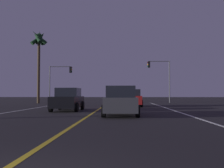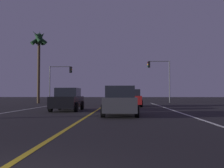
% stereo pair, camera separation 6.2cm
% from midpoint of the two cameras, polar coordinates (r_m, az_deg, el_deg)
% --- Properties ---
extents(lane_edge_right, '(0.16, 39.64, 0.01)m').
position_cam_midpoint_polar(lane_edge_right, '(17.27, 15.26, -6.25)').
color(lane_edge_right, silver).
rests_on(lane_edge_right, ground).
extents(lane_edge_left, '(0.16, 39.64, 0.01)m').
position_cam_midpoint_polar(lane_edge_left, '(18.55, -22.63, -5.88)').
color(lane_edge_left, silver).
rests_on(lane_edge_left, ground).
extents(lane_center_divider, '(0.16, 39.64, 0.01)m').
position_cam_midpoint_polar(lane_center_divider, '(16.95, -4.40, -6.40)').
color(lane_center_divider, gold).
rests_on(lane_center_divider, ground).
extents(car_lead_same_lane, '(2.02, 4.30, 1.70)m').
position_cam_midpoint_polar(car_lead_same_lane, '(15.18, 1.81, -3.81)').
color(car_lead_same_lane, black).
rests_on(car_lead_same_lane, ground).
extents(car_ahead_far, '(2.02, 4.30, 1.70)m').
position_cam_midpoint_polar(car_ahead_far, '(25.99, 4.23, -3.13)').
color(car_ahead_far, black).
rests_on(car_ahead_far, ground).
extents(car_oncoming, '(2.02, 4.30, 1.70)m').
position_cam_midpoint_polar(car_oncoming, '(19.81, -9.71, -3.40)').
color(car_oncoming, black).
rests_on(car_oncoming, ground).
extents(traffic_light_near_right, '(3.20, 0.36, 5.94)m').
position_cam_midpoint_polar(traffic_light_near_right, '(37.60, 10.24, 2.63)').
color(traffic_light_near_right, '#4C4C51').
rests_on(traffic_light_near_right, ground).
extents(traffic_light_near_left, '(3.36, 0.36, 5.24)m').
position_cam_midpoint_polar(traffic_light_near_left, '(38.27, -11.21, 1.85)').
color(traffic_light_near_left, '#4C4C51').
rests_on(traffic_light_near_left, ground).
extents(palm_tree_left_far, '(2.37, 2.22, 9.77)m').
position_cam_midpoint_polar(palm_tree_left_far, '(36.46, -15.74, 8.26)').
color(palm_tree_left_far, '#473826').
rests_on(palm_tree_left_far, ground).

